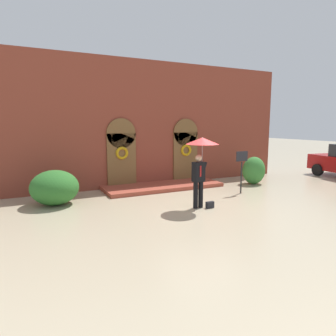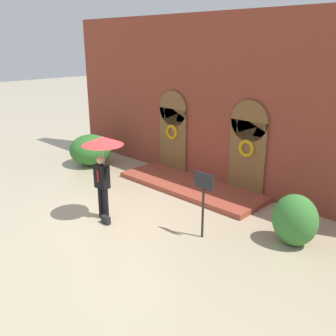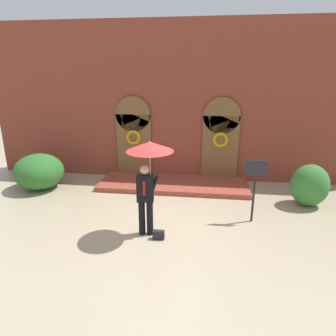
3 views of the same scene
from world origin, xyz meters
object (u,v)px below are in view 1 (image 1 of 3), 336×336
at_px(handbag, 210,205).
at_px(sign_post, 242,165).
at_px(shrub_left, 55,188).
at_px(person_with_umbrella, 201,151).
at_px(shrub_right, 254,170).

bearing_deg(handbag, sign_post, 27.88).
bearing_deg(shrub_left, person_with_umbrella, -30.48).
xyz_separation_m(person_with_umbrella, shrub_left, (-4.37, 2.57, -1.30)).
bearing_deg(person_with_umbrella, shrub_left, 149.52).
distance_m(sign_post, shrub_right, 2.27).
bearing_deg(shrub_right, handbag, -148.86).
bearing_deg(sign_post, shrub_left, 167.63).
relative_size(handbag, shrub_right, 0.22).
relative_size(person_with_umbrella, sign_post, 1.37).
height_order(shrub_left, shrub_right, shrub_right).
relative_size(shrub_left, shrub_right, 1.28).
xyz_separation_m(sign_post, shrub_left, (-6.96, 1.53, -0.55)).
height_order(person_with_umbrella, sign_post, person_with_umbrella).
height_order(person_with_umbrella, shrub_right, person_with_umbrella).
xyz_separation_m(handbag, shrub_right, (4.16, 2.51, 0.53)).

